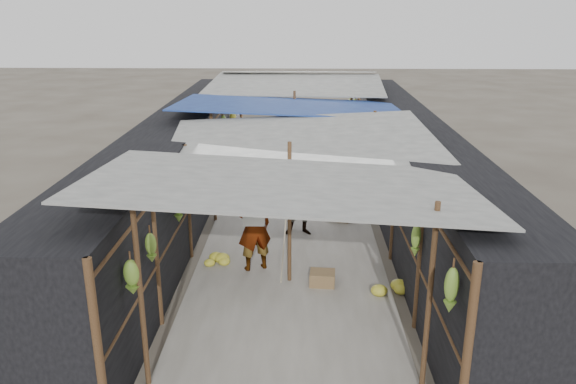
# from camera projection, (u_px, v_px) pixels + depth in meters

# --- Properties ---
(aisle_slab) EXTENTS (3.60, 16.00, 0.02)m
(aisle_slab) POSITION_uv_depth(u_px,v_px,m) (293.00, 213.00, 13.56)
(aisle_slab) COLOR #9E998E
(aisle_slab) RESTS_ON ground
(stall_left) EXTENTS (1.40, 15.00, 2.30)m
(stall_left) POSITION_uv_depth(u_px,v_px,m) (179.00, 167.00, 13.26)
(stall_left) COLOR black
(stall_left) RESTS_ON ground
(stall_right) EXTENTS (1.40, 15.00, 2.30)m
(stall_right) POSITION_uv_depth(u_px,v_px,m) (408.00, 169.00, 13.14)
(stall_right) COLOR black
(stall_right) RESTS_ON ground
(crate_near) EXTENTS (0.55, 0.49, 0.28)m
(crate_near) POSITION_uv_depth(u_px,v_px,m) (340.00, 215.00, 13.07)
(crate_near) COLOR olive
(crate_near) RESTS_ON ground
(crate_mid) EXTENTS (0.47, 0.39, 0.27)m
(crate_mid) POSITION_uv_depth(u_px,v_px,m) (322.00, 279.00, 10.03)
(crate_mid) COLOR olive
(crate_mid) RESTS_ON ground
(crate_back) EXTENTS (0.53, 0.48, 0.28)m
(crate_back) POSITION_uv_depth(u_px,v_px,m) (272.00, 158.00, 17.97)
(crate_back) COLOR olive
(crate_back) RESTS_ON ground
(black_basin) EXTENTS (0.61, 0.61, 0.18)m
(black_basin) POSITION_uv_depth(u_px,v_px,m) (348.00, 159.00, 18.10)
(black_basin) COLOR black
(black_basin) RESTS_ON ground
(vendor_elderly) EXTENTS (0.77, 0.66, 1.78)m
(vendor_elderly) POSITION_uv_depth(u_px,v_px,m) (254.00, 226.00, 10.41)
(vendor_elderly) COLOR white
(vendor_elderly) RESTS_ON ground
(shopper_blue) EXTENTS (0.74, 0.58, 1.51)m
(shopper_blue) POSITION_uv_depth(u_px,v_px,m) (302.00, 202.00, 12.09)
(shopper_blue) COLOR #204AA2
(shopper_blue) RESTS_ON ground
(vendor_seated) EXTENTS (0.51, 0.72, 1.01)m
(vendor_seated) POSITION_uv_depth(u_px,v_px,m) (353.00, 160.00, 16.36)
(vendor_seated) COLOR #4A4540
(vendor_seated) RESTS_ON ground
(market_canopy) EXTENTS (5.62, 15.20, 2.77)m
(market_canopy) POSITION_uv_depth(u_px,v_px,m) (294.00, 112.00, 13.12)
(market_canopy) COLOR brown
(market_canopy) RESTS_ON ground
(hanging_bananas) EXTENTS (3.96, 13.82, 0.78)m
(hanging_bananas) POSITION_uv_depth(u_px,v_px,m) (290.00, 143.00, 13.36)
(hanging_bananas) COLOR olive
(hanging_bananas) RESTS_ON ground
(floor_bananas) EXTENTS (3.78, 8.70, 0.34)m
(floor_bananas) POSITION_uv_depth(u_px,v_px,m) (299.00, 194.00, 14.48)
(floor_bananas) COLOR gold
(floor_bananas) RESTS_ON ground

